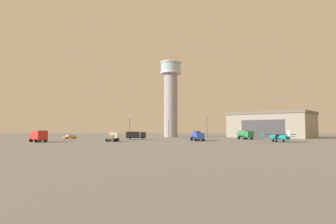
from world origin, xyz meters
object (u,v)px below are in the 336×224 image
(light_post_centre, at_px, (207,124))
(truck_fuel_tanker_green, at_px, (245,134))
(car_orange, at_px, (70,137))
(truck_fuel_tanker_blue, at_px, (197,135))
(airplane_teal, at_px, (280,137))
(truck_flatbed_white, at_px, (113,137))
(truck_box_red, at_px, (39,136))
(control_tower, at_px, (171,94))
(truck_box_black, at_px, (136,135))
(light_post_east, at_px, (169,127))
(light_post_north, at_px, (130,125))

(light_post_centre, bearing_deg, truck_fuel_tanker_green, -55.68)
(car_orange, bearing_deg, truck_fuel_tanker_blue, 108.68)
(truck_fuel_tanker_green, xyz_separation_m, car_orange, (-61.10, 4.83, -0.96))
(airplane_teal, bearing_deg, truck_flatbed_white, 64.99)
(truck_fuel_tanker_green, bearing_deg, truck_box_red, -96.68)
(truck_box_red, distance_m, light_post_centre, 62.45)
(control_tower, xyz_separation_m, truck_flatbed_white, (-17.05, -47.58, -17.92))
(control_tower, height_order, light_post_centre, control_tower)
(truck_fuel_tanker_green, bearing_deg, truck_box_black, -114.09)
(truck_flatbed_white, xyz_separation_m, light_post_east, (15.98, 36.47, 3.30))
(light_post_east, bearing_deg, truck_fuel_tanker_green, -37.33)
(airplane_teal, xyz_separation_m, truck_flatbed_white, (-45.04, 5.28, -0.21))
(car_orange, height_order, light_post_centre, light_post_centre)
(airplane_teal, bearing_deg, light_post_centre, 1.96)
(truck_fuel_tanker_green, xyz_separation_m, truck_box_red, (-60.43, -21.91, -0.02))
(control_tower, bearing_deg, truck_box_red, -124.08)
(truck_fuel_tanker_green, distance_m, light_post_north, 44.24)
(control_tower, relative_size, light_post_centre, 4.13)
(truck_box_black, bearing_deg, control_tower, 64.76)
(light_post_east, distance_m, light_post_centre, 15.68)
(truck_flatbed_white, height_order, light_post_centre, light_post_centre)
(truck_box_black, height_order, car_orange, truck_box_black)
(airplane_teal, xyz_separation_m, truck_box_black, (-40.22, 20.41, 0.08))
(control_tower, bearing_deg, light_post_north, -137.32)
(truck_box_black, relative_size, light_post_north, 0.79)
(car_orange, height_order, light_post_east, light_post_east)
(airplane_teal, relative_size, light_post_north, 1.22)
(truck_fuel_tanker_blue, relative_size, truck_box_red, 1.23)
(truck_box_black, distance_m, truck_box_red, 31.00)
(light_post_centre, bearing_deg, light_post_east, 165.11)
(control_tower, bearing_deg, truck_fuel_tanker_blue, -80.88)
(truck_fuel_tanker_green, bearing_deg, car_orange, -121.13)
(truck_fuel_tanker_blue, height_order, light_post_centre, light_post_centre)
(airplane_teal, bearing_deg, light_post_north, 31.43)
(control_tower, xyz_separation_m, truck_box_red, (-35.67, -52.73, -17.48))
(truck_flatbed_white, distance_m, light_post_north, 32.61)
(truck_flatbed_white, relative_size, truck_box_red, 0.97)
(truck_fuel_tanker_blue, relative_size, truck_flatbed_white, 1.27)
(light_post_east, relative_size, light_post_centre, 0.82)
(truck_fuel_tanker_blue, height_order, truck_fuel_tanker_green, truck_fuel_tanker_green)
(airplane_teal, relative_size, truck_flatbed_white, 1.84)
(control_tower, height_order, truck_fuel_tanker_blue, control_tower)
(control_tower, relative_size, truck_box_black, 5.60)
(airplane_teal, xyz_separation_m, light_post_centre, (-13.94, 37.72, 3.95))
(truck_fuel_tanker_green, relative_size, truck_box_black, 0.92)
(truck_fuel_tanker_green, relative_size, truck_box_red, 1.05)
(car_orange, bearing_deg, truck_fuel_tanker_green, 126.44)
(truck_box_black, height_order, light_post_centre, light_post_centre)
(truck_box_black, height_order, light_post_north, light_post_north)
(airplane_teal, xyz_separation_m, car_orange, (-64.33, 26.87, -0.71))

